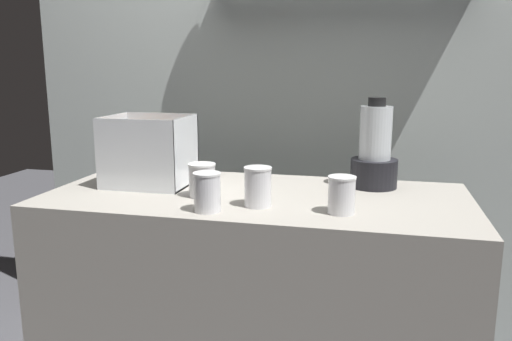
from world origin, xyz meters
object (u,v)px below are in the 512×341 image
object	(u,v)px
carrot_display_bin	(148,164)
blender_pitcher	(375,154)
juice_cup_beet_left	(207,195)
juice_cup_mango_right	(341,197)
juice_cup_carrot_middle	(258,189)
juice_cup_carrot_far_left	(202,182)

from	to	relation	value
carrot_display_bin	blender_pitcher	distance (m)	0.80
carrot_display_bin	juice_cup_beet_left	world-z (taller)	carrot_display_bin
blender_pitcher	juice_cup_mango_right	size ratio (longest dim) A/B	2.87
juice_cup_mango_right	juice_cup_carrot_middle	bearing A→B (deg)	175.78
juice_cup_beet_left	juice_cup_mango_right	distance (m)	0.39
juice_cup_carrot_far_left	juice_cup_beet_left	distance (m)	0.17
carrot_display_bin	juice_cup_carrot_far_left	bearing A→B (deg)	-25.87
juice_cup_carrot_far_left	juice_cup_mango_right	bearing A→B (deg)	-11.10
juice_cup_carrot_middle	juice_cup_mango_right	size ratio (longest dim) A/B	1.11
carrot_display_bin	juice_cup_beet_left	distance (m)	0.42
juice_cup_mango_right	juice_cup_beet_left	bearing A→B (deg)	-169.83
juice_cup_carrot_middle	juice_cup_mango_right	world-z (taller)	juice_cup_carrot_middle
blender_pitcher	juice_cup_carrot_far_left	world-z (taller)	blender_pitcher
blender_pitcher	juice_cup_mango_right	distance (m)	0.37
juice_cup_carrot_far_left	carrot_display_bin	bearing A→B (deg)	154.13
juice_cup_mango_right	blender_pitcher	bearing A→B (deg)	76.29
juice_cup_carrot_far_left	juice_cup_mango_right	distance (m)	0.47
carrot_display_bin	juice_cup_beet_left	xyz separation A→B (m)	(0.32, -0.28, -0.03)
carrot_display_bin	juice_cup_carrot_middle	world-z (taller)	carrot_display_bin
carrot_display_bin	blender_pitcher	size ratio (longest dim) A/B	0.91
carrot_display_bin	blender_pitcher	xyz separation A→B (m)	(0.79, 0.15, 0.04)
juice_cup_carrot_middle	blender_pitcher	bearing A→B (deg)	44.80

